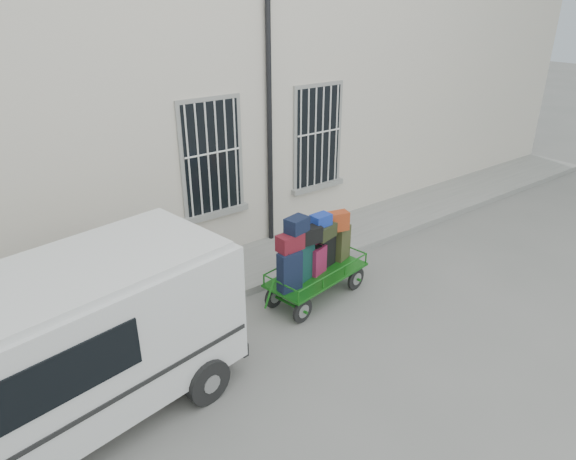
{
  "coord_description": "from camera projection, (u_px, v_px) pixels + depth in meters",
  "views": [
    {
      "loc": [
        -5.04,
        -5.68,
        5.17
      ],
      "look_at": [
        -0.02,
        1.0,
        1.32
      ],
      "focal_mm": 32.0,
      "sensor_mm": 36.0,
      "label": 1
    }
  ],
  "objects": [
    {
      "name": "sidewalk",
      "position": [
        254.0,
        265.0,
        10.6
      ],
      "size": [
        24.0,
        1.7,
        0.15
      ],
      "primitive_type": "cube",
      "color": "gray",
      "rests_on": "ground"
    },
    {
      "name": "luggage_cart",
      "position": [
        315.0,
        255.0,
        9.23
      ],
      "size": [
        2.36,
        1.2,
        1.78
      ],
      "rotation": [
        0.0,
        0.0,
        0.16
      ],
      "color": "black",
      "rests_on": "ground"
    },
    {
      "name": "van",
      "position": [
        64.0,
        344.0,
        6.28
      ],
      "size": [
        4.65,
        2.57,
        2.22
      ],
      "rotation": [
        0.0,
        0.0,
        0.17
      ],
      "color": "silver",
      "rests_on": "ground"
    },
    {
      "name": "building",
      "position": [
        171.0,
        98.0,
        11.77
      ],
      "size": [
        24.0,
        5.15,
        6.0
      ],
      "color": "beige",
      "rests_on": "ground"
    },
    {
      "name": "ground",
      "position": [
        323.0,
        317.0,
        9.03
      ],
      "size": [
        80.0,
        80.0,
        0.0
      ],
      "primitive_type": "plane",
      "color": "slate",
      "rests_on": "ground"
    }
  ]
}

